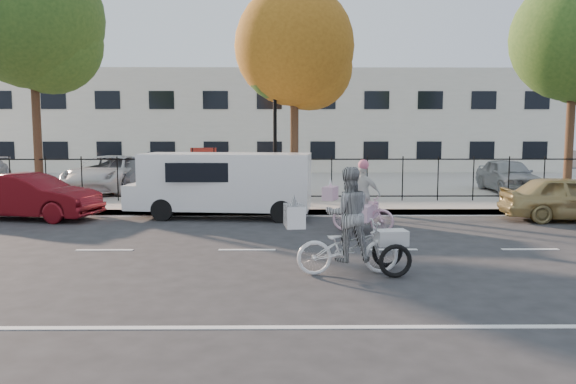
{
  "coord_description": "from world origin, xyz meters",
  "views": [
    {
      "loc": [
        0.76,
        -11.63,
        2.51
      ],
      "look_at": [
        0.88,
        1.2,
        1.1
      ],
      "focal_mm": 35.0,
      "sensor_mm": 36.0,
      "label": 1
    }
  ],
  "objects_px": {
    "lot_car_c": "(134,174)",
    "lot_car_d": "(508,175)",
    "lamppost": "(275,112)",
    "gold_sedan": "(571,198)",
    "white_van": "(224,182)",
    "lot_car_b": "(110,173)",
    "pedestrian": "(150,180)",
    "red_sedan": "(30,196)",
    "zebra_trike": "(348,233)",
    "unicorn_bike": "(362,205)"
  },
  "relations": [
    {
      "from": "lot_car_c",
      "to": "lot_car_d",
      "type": "bearing_deg",
      "value": 6.06
    },
    {
      "from": "lamppost",
      "to": "gold_sedan",
      "type": "height_order",
      "value": "lamppost"
    },
    {
      "from": "white_van",
      "to": "lot_car_b",
      "type": "relative_size",
      "value": 1.08
    },
    {
      "from": "gold_sedan",
      "to": "lot_car_c",
      "type": "distance_m",
      "value": 15.53
    },
    {
      "from": "lamppost",
      "to": "pedestrian",
      "type": "xyz_separation_m",
      "value": [
        -3.8,
        -1.4,
        -2.1
      ]
    },
    {
      "from": "white_van",
      "to": "red_sedan",
      "type": "bearing_deg",
      "value": -170.68
    },
    {
      "from": "lot_car_b",
      "to": "lot_car_c",
      "type": "height_order",
      "value": "lot_car_b"
    },
    {
      "from": "zebra_trike",
      "to": "white_van",
      "type": "bearing_deg",
      "value": 17.31
    },
    {
      "from": "zebra_trike",
      "to": "lot_car_c",
      "type": "bearing_deg",
      "value": 22.83
    },
    {
      "from": "red_sedan",
      "to": "lot_car_d",
      "type": "xyz_separation_m",
      "value": [
        15.84,
        5.64,
        0.15
      ]
    },
    {
      "from": "red_sedan",
      "to": "lot_car_c",
      "type": "distance_m",
      "value": 6.54
    },
    {
      "from": "lot_car_d",
      "to": "gold_sedan",
      "type": "bearing_deg",
      "value": -94.77
    },
    {
      "from": "unicorn_bike",
      "to": "lamppost",
      "type": "bearing_deg",
      "value": 47.02
    },
    {
      "from": "lamppost",
      "to": "white_van",
      "type": "bearing_deg",
      "value": -122.33
    },
    {
      "from": "lot_car_c",
      "to": "lot_car_b",
      "type": "bearing_deg",
      "value": -144.98
    },
    {
      "from": "zebra_trike",
      "to": "gold_sedan",
      "type": "height_order",
      "value": "zebra_trike"
    },
    {
      "from": "lot_car_b",
      "to": "zebra_trike",
      "type": "bearing_deg",
      "value": -50.75
    },
    {
      "from": "unicorn_bike",
      "to": "white_van",
      "type": "relative_size",
      "value": 0.34
    },
    {
      "from": "gold_sedan",
      "to": "lot_car_d",
      "type": "bearing_deg",
      "value": -1.09
    },
    {
      "from": "pedestrian",
      "to": "lot_car_c",
      "type": "bearing_deg",
      "value": -83.17
    },
    {
      "from": "lamppost",
      "to": "zebra_trike",
      "type": "bearing_deg",
      "value": -80.95
    },
    {
      "from": "red_sedan",
      "to": "zebra_trike",
      "type": "bearing_deg",
      "value": -115.13
    },
    {
      "from": "red_sedan",
      "to": "unicorn_bike",
      "type": "bearing_deg",
      "value": -91.49
    },
    {
      "from": "zebra_trike",
      "to": "pedestrian",
      "type": "relative_size",
      "value": 1.28
    },
    {
      "from": "zebra_trike",
      "to": "unicorn_bike",
      "type": "xyz_separation_m",
      "value": [
        0.8,
        4.08,
        -0.06
      ]
    },
    {
      "from": "lamppost",
      "to": "zebra_trike",
      "type": "distance_m",
      "value": 9.22
    },
    {
      "from": "gold_sedan",
      "to": "lot_car_b",
      "type": "xyz_separation_m",
      "value": [
        -14.75,
        6.43,
        0.21
      ]
    },
    {
      "from": "zebra_trike",
      "to": "red_sedan",
      "type": "relative_size",
      "value": 0.56
    },
    {
      "from": "red_sedan",
      "to": "gold_sedan",
      "type": "xyz_separation_m",
      "value": [
        15.19,
        -0.4,
        -0.02
      ]
    },
    {
      "from": "zebra_trike",
      "to": "lot_car_b",
      "type": "xyz_separation_m",
      "value": [
        -7.87,
        12.23,
        0.12
      ]
    },
    {
      "from": "gold_sedan",
      "to": "pedestrian",
      "type": "height_order",
      "value": "pedestrian"
    },
    {
      "from": "zebra_trike",
      "to": "white_van",
      "type": "relative_size",
      "value": 0.41
    },
    {
      "from": "lamppost",
      "to": "lot_car_d",
      "type": "xyz_separation_m",
      "value": [
        8.93,
        3.03,
        -2.32
      ]
    },
    {
      "from": "zebra_trike",
      "to": "lot_car_c",
      "type": "xyz_separation_m",
      "value": [
        -7.07,
        12.61,
        0.06
      ]
    },
    {
      "from": "lot_car_b",
      "to": "lot_car_d",
      "type": "relative_size",
      "value": 1.32
    },
    {
      "from": "lot_car_b",
      "to": "white_van",
      "type": "bearing_deg",
      "value": -42.34
    },
    {
      "from": "red_sedan",
      "to": "lot_car_b",
      "type": "relative_size",
      "value": 0.79
    },
    {
      "from": "gold_sedan",
      "to": "lot_car_b",
      "type": "bearing_deg",
      "value": 71.45
    },
    {
      "from": "lamppost",
      "to": "gold_sedan",
      "type": "xyz_separation_m",
      "value": [
        8.28,
        -3.0,
        -2.48
      ]
    },
    {
      "from": "zebra_trike",
      "to": "pedestrian",
      "type": "height_order",
      "value": "zebra_trike"
    },
    {
      "from": "red_sedan",
      "to": "gold_sedan",
      "type": "height_order",
      "value": "red_sedan"
    },
    {
      "from": "white_van",
      "to": "lot_car_d",
      "type": "height_order",
      "value": "white_van"
    },
    {
      "from": "zebra_trike",
      "to": "unicorn_bike",
      "type": "relative_size",
      "value": 1.21
    },
    {
      "from": "zebra_trike",
      "to": "lot_car_c",
      "type": "distance_m",
      "value": 14.46
    },
    {
      "from": "lot_car_b",
      "to": "lot_car_d",
      "type": "distance_m",
      "value": 15.4
    },
    {
      "from": "gold_sedan",
      "to": "lot_car_c",
      "type": "xyz_separation_m",
      "value": [
        -13.95,
        6.82,
        0.15
      ]
    },
    {
      "from": "gold_sedan",
      "to": "lot_car_d",
      "type": "distance_m",
      "value": 6.07
    },
    {
      "from": "white_van",
      "to": "lot_car_b",
      "type": "distance_m",
      "value": 7.62
    },
    {
      "from": "unicorn_bike",
      "to": "lot_car_b",
      "type": "bearing_deg",
      "value": 68.76
    },
    {
      "from": "pedestrian",
      "to": "lot_car_d",
      "type": "relative_size",
      "value": 0.45
    }
  ]
}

